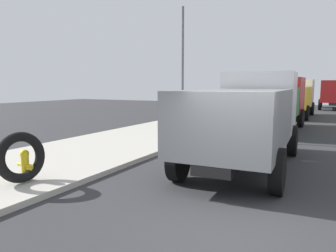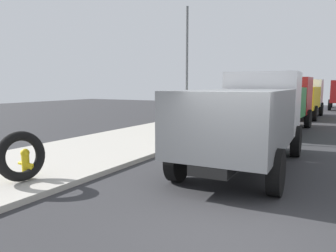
{
  "view_description": "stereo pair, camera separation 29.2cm",
  "coord_description": "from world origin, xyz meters",
  "views": [
    {
      "loc": [
        -5.4,
        -1.62,
        2.53
      ],
      "look_at": [
        2.71,
        2.61,
        1.36
      ],
      "focal_mm": 34.39,
      "sensor_mm": 36.0,
      "label": 1
    },
    {
      "loc": [
        -5.26,
        -1.88,
        2.53
      ],
      "look_at": [
        2.71,
        2.61,
        1.36
      ],
      "focal_mm": 34.39,
      "sensor_mm": 36.0,
      "label": 2
    }
  ],
  "objects": [
    {
      "name": "ground_plane",
      "position": [
        0.0,
        0.0,
        0.0
      ],
      "size": [
        80.0,
        80.0,
        0.0
      ],
      "primitive_type": "plane",
      "color": "#2D2D30"
    },
    {
      "name": "fire_hydrant",
      "position": [
        -0.07,
        5.22,
        0.57
      ],
      "size": [
        0.22,
        0.5,
        0.78
      ],
      "color": "yellow",
      "rests_on": "sidewalk_curb"
    },
    {
      "name": "loose_tire",
      "position": [
        -0.27,
        5.11,
        0.78
      ],
      "size": [
        1.29,
        0.56,
        1.27
      ],
      "primitive_type": "torus",
      "rotation": [
        1.48,
        0.0,
        -0.17
      ],
      "color": "black",
      "rests_on": "sidewalk_curb"
    },
    {
      "name": "dump_truck_gray",
      "position": [
        4.63,
        0.84,
        1.61
      ],
      "size": [
        7.1,
        3.04,
        3.0
      ],
      "color": "slate",
      "rests_on": "ground"
    },
    {
      "name": "dump_truck_green",
      "position": [
        13.35,
        1.54,
        1.61
      ],
      "size": [
        7.11,
        3.06,
        3.0
      ],
      "color": "#237033",
      "rests_on": "ground"
    },
    {
      "name": "dump_truck_yellow",
      "position": [
        22.07,
        1.41,
        1.61
      ],
      "size": [
        7.03,
        2.88,
        3.0
      ],
      "color": "gold",
      "rests_on": "ground"
    },
    {
      "name": "street_light_pole",
      "position": [
        8.62,
        4.92,
        3.15
      ],
      "size": [
        0.12,
        0.12,
        6.0
      ],
      "primitive_type": "cylinder",
      "color": "#595B5E",
      "rests_on": "sidewalk_curb"
    }
  ]
}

